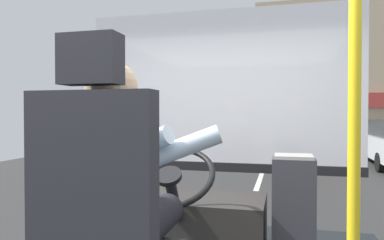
# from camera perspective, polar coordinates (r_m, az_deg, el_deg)

# --- Properties ---
(ground) EXTENTS (18.00, 44.00, 0.06)m
(ground) POSITION_cam_1_polar(r_m,az_deg,el_deg) (10.58, 11.12, -8.27)
(ground) COLOR #2F2F2F
(driver_seat) EXTENTS (0.48, 0.48, 1.28)m
(driver_seat) POSITION_cam_1_polar(r_m,az_deg,el_deg) (1.49, -13.65, -17.17)
(driver_seat) COLOR black
(driver_seat) RESTS_ON bus_floor
(bus_driver) EXTENTS (0.81, 0.62, 0.79)m
(bus_driver) POSITION_cam_1_polar(r_m,az_deg,el_deg) (1.56, -11.48, -9.94)
(bus_driver) COLOR black
(bus_driver) RESTS_ON driver_seat
(steering_console) EXTENTS (1.10, 1.00, 0.79)m
(steering_console) POSITION_cam_1_polar(r_m,az_deg,el_deg) (2.69, -0.69, -15.78)
(steering_console) COLOR #282623
(steering_console) RESTS_ON bus_floor
(handrail_pole) EXTENTS (0.04, 0.04, 1.90)m
(handrail_pole) POSITION_cam_1_polar(r_m,az_deg,el_deg) (1.40, 24.40, -1.09)
(handrail_pole) COLOR yellow
(handrail_pole) RESTS_ON bus_floor
(fare_box) EXTENTS (0.27, 0.24, 0.73)m
(fare_box) POSITION_cam_1_polar(r_m,az_deg,el_deg) (2.54, 15.82, -13.59)
(fare_box) COLOR #333338
(fare_box) RESTS_ON bus_floor
(windshield_panel) EXTENTS (2.50, 0.08, 1.48)m
(windshield_panel) POSITION_cam_1_polar(r_m,az_deg,el_deg) (3.30, 4.43, 1.86)
(windshield_panel) COLOR silver
(street_tree) EXTENTS (2.99, 2.99, 5.34)m
(street_tree) POSITION_cam_1_polar(r_m,az_deg,el_deg) (13.76, -6.58, 10.01)
(street_tree) COLOR #4C3828
(street_tree) RESTS_ON ground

